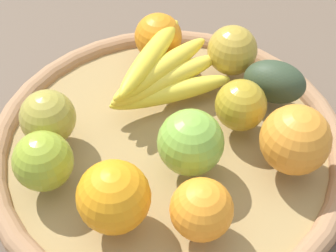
% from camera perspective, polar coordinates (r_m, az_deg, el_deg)
% --- Properties ---
extents(ground_plane, '(2.40, 2.40, 0.00)m').
position_cam_1_polar(ground_plane, '(0.68, -0.00, -3.42)').
color(ground_plane, brown).
rests_on(ground_plane, ground).
extents(basket, '(0.47, 0.47, 0.04)m').
position_cam_1_polar(basket, '(0.67, -0.00, -2.35)').
color(basket, '#9B7F4D').
rests_on(basket, ground_plane).
extents(orange_1, '(0.07, 0.07, 0.07)m').
position_cam_1_polar(orange_1, '(0.55, 3.77, -9.29)').
color(orange_1, orange).
rests_on(orange_1, basket).
extents(orange_0, '(0.11, 0.11, 0.08)m').
position_cam_1_polar(orange_0, '(0.61, 14.01, -1.69)').
color(orange_0, orange).
rests_on(orange_0, basket).
extents(apple_1, '(0.11, 0.11, 0.08)m').
position_cam_1_polar(apple_1, '(0.60, 2.54, -1.84)').
color(apple_1, '#80B53F').
rests_on(apple_1, basket).
extents(banana_bunch, '(0.18, 0.16, 0.07)m').
position_cam_1_polar(banana_bunch, '(0.69, -0.61, 5.83)').
color(banana_bunch, yellow).
rests_on(banana_bunch, basket).
extents(apple_4, '(0.09, 0.09, 0.07)m').
position_cam_1_polar(apple_4, '(0.60, -13.80, -3.83)').
color(apple_4, '#8EA42C').
rests_on(apple_4, basket).
extents(orange_3, '(0.11, 0.11, 0.08)m').
position_cam_1_polar(orange_3, '(0.55, -6.09, -7.88)').
color(orange_3, orange).
rests_on(orange_3, basket).
extents(apple_0, '(0.08, 0.08, 0.07)m').
position_cam_1_polar(apple_0, '(0.73, 7.20, 8.39)').
color(apple_0, '#B49333').
rests_on(apple_0, basket).
extents(apple_2, '(0.09, 0.09, 0.07)m').
position_cam_1_polar(apple_2, '(0.65, 8.14, 2.33)').
color(apple_2, '#AD8F24').
rests_on(apple_2, basket).
extents(apple_3, '(0.08, 0.08, 0.07)m').
position_cam_1_polar(apple_3, '(0.65, -13.28, 0.93)').
color(apple_3, '#A59739').
rests_on(apple_3, basket).
extents(avocado, '(0.06, 0.09, 0.06)m').
position_cam_1_polar(avocado, '(0.70, 11.82, 4.86)').
color(avocado, '#32422B').
rests_on(avocado, basket).
extents(orange_2, '(0.10, 0.10, 0.07)m').
position_cam_1_polar(orange_2, '(0.75, -1.09, 9.92)').
color(orange_2, orange).
rests_on(orange_2, basket).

